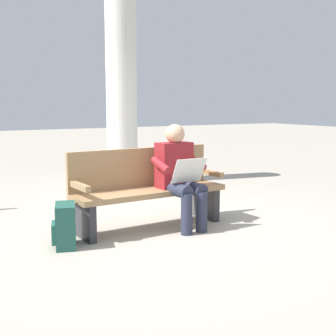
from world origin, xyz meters
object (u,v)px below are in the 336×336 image
support_pillar (121,88)px  backpack (65,226)px  person_seated (179,173)px  bench_near (147,187)px

support_pillar → backpack: bearing=57.0°
backpack → support_pillar: support_pillar is taller
person_seated → backpack: 1.42m
bench_near → backpack: size_ratio=4.20×
bench_near → person_seated: 0.41m
bench_near → person_seated: bearing=141.2°
bench_near → person_seated: size_ratio=1.55×
bench_near → support_pillar: bearing=-112.0°
backpack → bench_near: bearing=-165.2°
backpack → support_pillar: (-2.02, -3.11, 1.46)m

